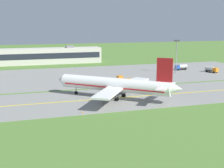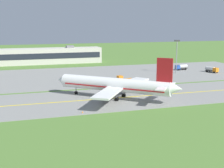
{
  "view_description": "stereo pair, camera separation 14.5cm",
  "coord_description": "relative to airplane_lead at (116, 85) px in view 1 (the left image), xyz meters",
  "views": [
    {
      "loc": [
        -30.27,
        -85.72,
        21.95
      ],
      "look_at": [
        -2.82,
        1.83,
        4.0
      ],
      "focal_mm": 50.23,
      "sensor_mm": 36.0,
      "label": 1
    },
    {
      "loc": [
        -30.14,
        -85.76,
        21.95
      ],
      "look_at": [
        -2.82,
        1.83,
        4.0
      ],
      "focal_mm": 50.23,
      "sensor_mm": 36.0,
      "label": 2
    }
  ],
  "objects": [
    {
      "name": "traffic_cone_mid_edge",
      "position": [
        15.76,
        12.73,
        -3.83
      ],
      "size": [
        0.44,
        0.44,
        0.6
      ],
      "primitive_type": "cone",
      "color": "orange",
      "rests_on": "ground"
    },
    {
      "name": "airplane_lead",
      "position": [
        0.0,
        0.0,
        0.0
      ],
      "size": [
        32.22,
        30.16,
        12.7
      ],
      "color": "white",
      "rests_on": "ground"
    },
    {
      "name": "apron_light_mast",
      "position": [
        39.91,
        36.62,
        5.19
      ],
      "size": [
        2.4,
        0.5,
        14.7
      ],
      "color": "gray",
      "rests_on": "ground"
    },
    {
      "name": "traffic_cone_near_edge",
      "position": [
        -12.44,
        -11.92,
        -3.83
      ],
      "size": [
        0.44,
        0.44,
        0.6
      ],
      "primitive_type": "cone",
      "color": "orange",
      "rests_on": "ground"
    },
    {
      "name": "service_truck_fuel",
      "position": [
        47.14,
        44.79,
        -2.6
      ],
      "size": [
        6.19,
        2.85,
        2.65
      ],
      "color": "#264CA5",
      "rests_on": "ground"
    },
    {
      "name": "service_truck_baggage",
      "position": [
        10.98,
        24.91,
        -2.95
      ],
      "size": [
        6.64,
        3.08,
        2.59
      ],
      "color": "orange",
      "rests_on": "ground"
    },
    {
      "name": "service_truck_catering",
      "position": [
        56.35,
        33.97,
        -2.6
      ],
      "size": [
        3.84,
        6.34,
        2.65
      ],
      "color": "orange",
      "rests_on": "ground"
    },
    {
      "name": "taxiway_centreline",
      "position": [
        2.45,
        0.5,
        -4.03
      ],
      "size": [
        220.0,
        0.6,
        0.01
      ],
      "primitive_type": "cube",
      "color": "yellow",
      "rests_on": "taxiway_strip"
    },
    {
      "name": "terminal_building",
      "position": [
        -9.27,
        88.03,
        0.1
      ],
      "size": [
        56.15,
        10.22,
        9.62
      ],
      "color": "beige",
      "rests_on": "ground"
    },
    {
      "name": "apron_pad",
      "position": [
        12.45,
        42.5,
        -4.08
      ],
      "size": [
        140.0,
        52.0,
        0.1
      ],
      "primitive_type": "cube",
      "color": "gray",
      "rests_on": "ground"
    },
    {
      "name": "taxiway_strip",
      "position": [
        2.45,
        0.5,
        -4.08
      ],
      "size": [
        240.0,
        28.0,
        0.1
      ],
      "primitive_type": "cube",
      "color": "gray",
      "rests_on": "ground"
    },
    {
      "name": "ground_plane",
      "position": [
        2.45,
        0.5,
        -4.13
      ],
      "size": [
        500.0,
        500.0,
        0.0
      ],
      "primitive_type": "plane",
      "color": "#517A33"
    }
  ]
}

